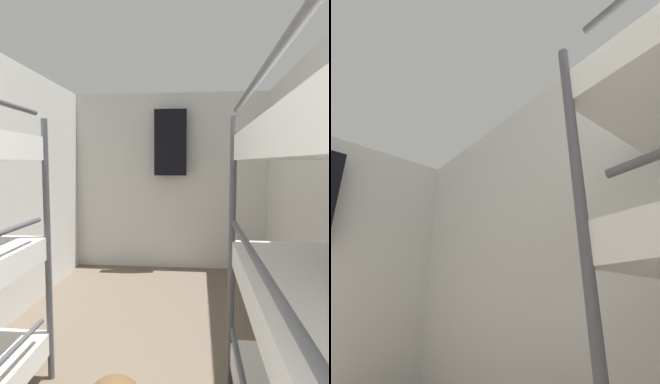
% 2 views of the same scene
% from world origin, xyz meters
% --- Properties ---
extents(wall_right, '(0.06, 5.19, 2.49)m').
position_xyz_m(wall_right, '(1.39, 2.53, 1.25)').
color(wall_right, silver).
rests_on(wall_right, ground_plane).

